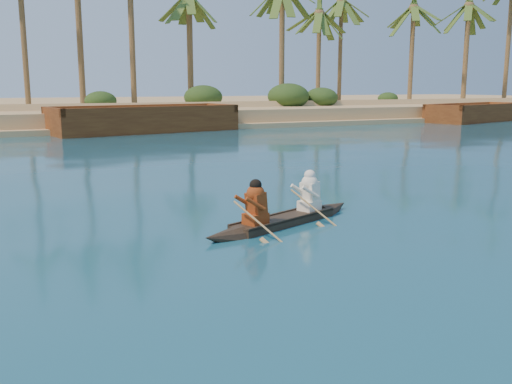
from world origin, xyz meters
name	(u,v)px	position (x,y,z in m)	size (l,w,h in m)	color
ground	(249,191)	(0.00, 0.00, 0.00)	(160.00, 160.00, 0.00)	#0D3D54
sandy_embankment	(64,110)	(0.00, 46.89, 0.53)	(150.00, 51.00, 1.50)	tan
palm_grove	(75,24)	(0.00, 35.00, 8.00)	(110.00, 14.00, 16.00)	#42591F
shrub_cluster	(86,109)	(0.00, 31.50, 1.20)	(100.00, 6.00, 2.40)	#1D3C16
canoe	(284,213)	(-0.93, -4.00, 0.25)	(4.63, 2.34, 1.30)	#32261B
barge_mid	(145,121)	(2.51, 22.78, 0.71)	(12.78, 6.22, 2.04)	brown
barge_right	(476,114)	(31.21, 22.00, 0.63)	(11.32, 6.36, 1.79)	brown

